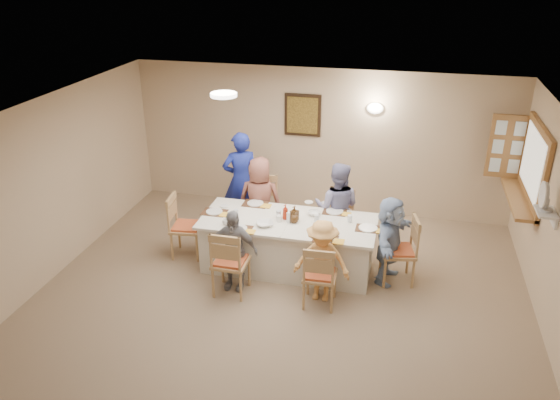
% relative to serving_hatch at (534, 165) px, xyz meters
% --- Properties ---
extents(ground, '(7.00, 7.00, 0.00)m').
position_rel_serving_hatch_xyz_m(ground, '(-3.21, -2.40, -1.50)').
color(ground, '#806D53').
extents(room_walls, '(7.00, 7.00, 7.00)m').
position_rel_serving_hatch_xyz_m(room_walls, '(-3.21, -2.40, 0.01)').
color(room_walls, tan).
rests_on(room_walls, ground).
extents(wall_picture, '(0.62, 0.05, 0.72)m').
position_rel_serving_hatch_xyz_m(wall_picture, '(-3.51, 1.06, 0.20)').
color(wall_picture, black).
rests_on(wall_picture, room_walls).
extents(wall_sconce, '(0.26, 0.09, 0.18)m').
position_rel_serving_hatch_xyz_m(wall_sconce, '(-2.31, 1.04, 0.40)').
color(wall_sconce, white).
rests_on(wall_sconce, room_walls).
extents(ceiling_light, '(0.36, 0.36, 0.05)m').
position_rel_serving_hatch_xyz_m(ceiling_light, '(-4.21, -0.90, 0.97)').
color(ceiling_light, white).
rests_on(ceiling_light, room_walls).
extents(serving_hatch, '(0.06, 1.50, 1.15)m').
position_rel_serving_hatch_xyz_m(serving_hatch, '(0.00, 0.00, 0.00)').
color(serving_hatch, olive).
rests_on(serving_hatch, room_walls).
extents(hatch_sill, '(0.30, 1.50, 0.05)m').
position_rel_serving_hatch_xyz_m(hatch_sill, '(-0.12, 0.00, -0.53)').
color(hatch_sill, olive).
rests_on(hatch_sill, room_walls).
extents(shutter_door, '(0.55, 0.04, 1.00)m').
position_rel_serving_hatch_xyz_m(shutter_door, '(-0.26, 0.76, 0.00)').
color(shutter_door, olive).
rests_on(shutter_door, room_walls).
extents(fan_shelf, '(0.22, 0.36, 0.03)m').
position_rel_serving_hatch_xyz_m(fan_shelf, '(-0.08, -1.35, -0.10)').
color(fan_shelf, white).
rests_on(fan_shelf, room_walls).
extents(desk_fan, '(0.30, 0.30, 0.28)m').
position_rel_serving_hatch_xyz_m(desk_fan, '(-0.11, -1.35, 0.05)').
color(desk_fan, '#A5A5A8').
rests_on(desk_fan, fan_shelf).
extents(dining_table, '(2.47, 1.05, 0.76)m').
position_rel_serving_hatch_xyz_m(dining_table, '(-3.29, -1.03, -1.12)').
color(dining_table, white).
rests_on(dining_table, ground).
extents(chair_back_left, '(0.53, 0.53, 1.01)m').
position_rel_serving_hatch_xyz_m(chair_back_left, '(-3.89, -0.23, -1.00)').
color(chair_back_left, tan).
rests_on(chair_back_left, ground).
extents(chair_back_right, '(0.51, 0.51, 0.91)m').
position_rel_serving_hatch_xyz_m(chair_back_right, '(-2.69, -0.23, -1.05)').
color(chair_back_right, tan).
rests_on(chair_back_right, ground).
extents(chair_front_left, '(0.47, 0.47, 0.97)m').
position_rel_serving_hatch_xyz_m(chair_front_left, '(-3.89, -1.83, -1.02)').
color(chair_front_left, tan).
rests_on(chair_front_left, ground).
extents(chair_front_right, '(0.45, 0.45, 0.91)m').
position_rel_serving_hatch_xyz_m(chair_front_right, '(-2.69, -1.83, -1.05)').
color(chair_front_right, tan).
rests_on(chair_front_right, ground).
extents(chair_left_end, '(0.52, 0.52, 0.97)m').
position_rel_serving_hatch_xyz_m(chair_left_end, '(-4.84, -1.03, -1.02)').
color(chair_left_end, tan).
rests_on(chair_left_end, ground).
extents(chair_right_end, '(0.55, 0.55, 0.97)m').
position_rel_serving_hatch_xyz_m(chair_right_end, '(-1.74, -1.03, -1.01)').
color(chair_right_end, tan).
rests_on(chair_right_end, ground).
extents(diner_back_left, '(0.76, 0.56, 1.40)m').
position_rel_serving_hatch_xyz_m(diner_back_left, '(-3.89, -0.35, -0.80)').
color(diner_back_left, brown).
rests_on(diner_back_left, ground).
extents(diner_back_right, '(0.71, 0.56, 1.42)m').
position_rel_serving_hatch_xyz_m(diner_back_right, '(-2.69, -0.35, -0.79)').
color(diner_back_right, '#7B7BA8').
rests_on(diner_back_right, ground).
extents(diner_front_left, '(0.69, 0.31, 1.16)m').
position_rel_serving_hatch_xyz_m(diner_front_left, '(-3.89, -1.71, -0.92)').
color(diner_front_left, gray).
rests_on(diner_front_left, ground).
extents(diner_front_right, '(0.76, 0.47, 1.14)m').
position_rel_serving_hatch_xyz_m(diner_front_right, '(-2.69, -1.71, -0.93)').
color(diner_front_right, '#EFAA5A').
rests_on(diner_front_right, ground).
extents(diner_right_end, '(1.32, 0.84, 1.26)m').
position_rel_serving_hatch_xyz_m(diner_right_end, '(-1.87, -1.03, -0.87)').
color(diner_right_end, '#98B0D4').
rests_on(diner_right_end, ground).
extents(caregiver, '(0.91, 0.88, 1.63)m').
position_rel_serving_hatch_xyz_m(caregiver, '(-4.34, 0.12, -0.69)').
color(caregiver, '#1C2A98').
rests_on(caregiver, ground).
extents(placemat_fl, '(0.36, 0.27, 0.01)m').
position_rel_serving_hatch_xyz_m(placemat_fl, '(-3.89, -1.45, -0.74)').
color(placemat_fl, '#472B19').
rests_on(placemat_fl, dining_table).
extents(plate_fl, '(0.24, 0.24, 0.01)m').
position_rel_serving_hatch_xyz_m(plate_fl, '(-3.89, -1.45, -0.73)').
color(plate_fl, white).
rests_on(plate_fl, dining_table).
extents(napkin_fl, '(0.13, 0.13, 0.01)m').
position_rel_serving_hatch_xyz_m(napkin_fl, '(-3.71, -1.50, -0.73)').
color(napkin_fl, yellow).
rests_on(napkin_fl, dining_table).
extents(placemat_fr, '(0.33, 0.25, 0.01)m').
position_rel_serving_hatch_xyz_m(placemat_fr, '(-2.69, -1.45, -0.74)').
color(placemat_fr, '#472B19').
rests_on(placemat_fr, dining_table).
extents(plate_fr, '(0.24, 0.24, 0.01)m').
position_rel_serving_hatch_xyz_m(plate_fr, '(-2.69, -1.45, -0.73)').
color(plate_fr, white).
rests_on(plate_fr, dining_table).
extents(napkin_fr, '(0.15, 0.15, 0.01)m').
position_rel_serving_hatch_xyz_m(napkin_fr, '(-2.51, -1.50, -0.73)').
color(napkin_fr, yellow).
rests_on(napkin_fr, dining_table).
extents(placemat_bl, '(0.37, 0.28, 0.01)m').
position_rel_serving_hatch_xyz_m(placemat_bl, '(-3.89, -0.61, -0.74)').
color(placemat_bl, '#472B19').
rests_on(placemat_bl, dining_table).
extents(plate_bl, '(0.24, 0.24, 0.02)m').
position_rel_serving_hatch_xyz_m(plate_bl, '(-3.89, -0.61, -0.73)').
color(plate_bl, white).
rests_on(plate_bl, dining_table).
extents(napkin_bl, '(0.15, 0.15, 0.01)m').
position_rel_serving_hatch_xyz_m(napkin_bl, '(-3.71, -0.66, -0.73)').
color(napkin_bl, yellow).
rests_on(napkin_bl, dining_table).
extents(placemat_br, '(0.34, 0.25, 0.01)m').
position_rel_serving_hatch_xyz_m(placemat_br, '(-2.69, -0.61, -0.74)').
color(placemat_br, '#472B19').
rests_on(placemat_br, dining_table).
extents(plate_br, '(0.25, 0.25, 0.02)m').
position_rel_serving_hatch_xyz_m(plate_br, '(-2.69, -0.61, -0.73)').
color(plate_br, white).
rests_on(plate_br, dining_table).
extents(napkin_br, '(0.13, 0.13, 0.01)m').
position_rel_serving_hatch_xyz_m(napkin_br, '(-2.51, -0.66, -0.73)').
color(napkin_br, yellow).
rests_on(napkin_br, dining_table).
extents(placemat_le, '(0.36, 0.27, 0.01)m').
position_rel_serving_hatch_xyz_m(placemat_le, '(-4.39, -1.03, -0.74)').
color(placemat_le, '#472B19').
rests_on(placemat_le, dining_table).
extents(plate_le, '(0.24, 0.24, 0.01)m').
position_rel_serving_hatch_xyz_m(plate_le, '(-4.39, -1.03, -0.73)').
color(plate_le, white).
rests_on(plate_le, dining_table).
extents(napkin_le, '(0.14, 0.14, 0.01)m').
position_rel_serving_hatch_xyz_m(napkin_le, '(-4.21, -1.08, -0.73)').
color(napkin_le, yellow).
rests_on(napkin_le, dining_table).
extents(placemat_re, '(0.34, 0.25, 0.01)m').
position_rel_serving_hatch_xyz_m(placemat_re, '(-2.17, -1.03, -0.74)').
color(placemat_re, '#472B19').
rests_on(placemat_re, dining_table).
extents(plate_re, '(0.26, 0.26, 0.02)m').
position_rel_serving_hatch_xyz_m(plate_re, '(-2.17, -1.03, -0.73)').
color(plate_re, white).
rests_on(plate_re, dining_table).
extents(napkin_re, '(0.14, 0.14, 0.01)m').
position_rel_serving_hatch_xyz_m(napkin_re, '(-1.99, -1.08, -0.73)').
color(napkin_re, yellow).
rests_on(napkin_re, dining_table).
extents(teacup_a, '(0.15, 0.15, 0.08)m').
position_rel_serving_hatch_xyz_m(teacup_a, '(-4.09, -1.36, -0.70)').
color(teacup_a, white).
rests_on(teacup_a, dining_table).
extents(teacup_b, '(0.13, 0.13, 0.08)m').
position_rel_serving_hatch_xyz_m(teacup_b, '(-2.86, -0.47, -0.70)').
color(teacup_b, white).
rests_on(teacup_b, dining_table).
extents(bowl_a, '(0.40, 0.40, 0.06)m').
position_rel_serving_hatch_xyz_m(bowl_a, '(-3.56, -1.26, -0.71)').
color(bowl_a, white).
rests_on(bowl_a, dining_table).
extents(bowl_b, '(0.25, 0.25, 0.06)m').
position_rel_serving_hatch_xyz_m(bowl_b, '(-2.96, -0.77, -0.71)').
color(bowl_b, white).
rests_on(bowl_b, dining_table).
extents(condiment_ketchup, '(0.14, 0.14, 0.22)m').
position_rel_serving_hatch_xyz_m(condiment_ketchup, '(-3.33, -0.99, -0.63)').
color(condiment_ketchup, '#A5230E').
rests_on(condiment_ketchup, dining_table).
extents(condiment_brown, '(0.17, 0.17, 0.22)m').
position_rel_serving_hatch_xyz_m(condiment_brown, '(-3.20, -1.01, -0.63)').
color(condiment_brown, '#3E2610').
rests_on(condiment_brown, dining_table).
extents(condiment_malt, '(0.15, 0.15, 0.17)m').
position_rel_serving_hatch_xyz_m(condiment_malt, '(-3.19, -1.07, -0.66)').
color(condiment_malt, '#3E2610').
rests_on(condiment_malt, dining_table).
extents(drinking_glass, '(0.07, 0.07, 0.11)m').
position_rel_serving_hatch_xyz_m(drinking_glass, '(-3.44, -0.98, -0.68)').
color(drinking_glass, silver).
rests_on(drinking_glass, dining_table).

